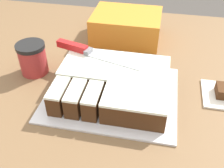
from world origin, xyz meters
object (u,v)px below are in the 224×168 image
object	(u,v)px
cake	(114,83)
coffee_cup	(33,58)
cake_board	(112,93)
knife	(83,50)
storage_box	(126,26)

from	to	relation	value
cake	coffee_cup	distance (m)	0.28
coffee_cup	cake	bearing A→B (deg)	-12.12
coffee_cup	cake_board	bearing A→B (deg)	-13.01
cake_board	knife	size ratio (longest dim) A/B	1.30
cake	knife	xyz separation A→B (m)	(-0.12, 0.10, 0.04)
knife	cake	bearing A→B (deg)	-23.48
storage_box	knife	bearing A→B (deg)	-111.76
cake_board	cake	xyz separation A→B (m)	(0.00, 0.00, 0.04)
knife	coffee_cup	world-z (taller)	coffee_cup
knife	coffee_cup	xyz separation A→B (m)	(-0.16, -0.04, -0.03)
cake_board	knife	distance (m)	0.17
coffee_cup	knife	bearing A→B (deg)	13.45
cake_board	knife	xyz separation A→B (m)	(-0.11, 0.10, 0.08)
knife	storage_box	bearing A→B (deg)	83.79
knife	cake_board	bearing A→B (deg)	-25.54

